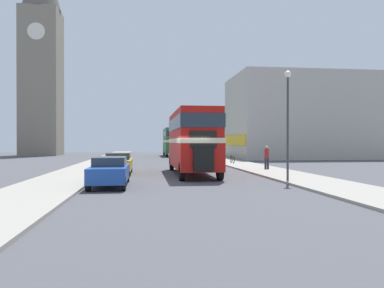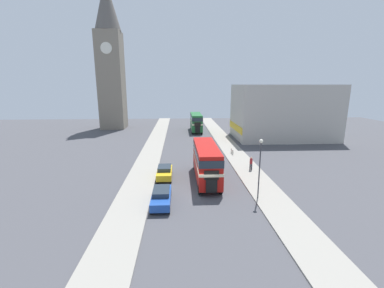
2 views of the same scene
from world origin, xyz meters
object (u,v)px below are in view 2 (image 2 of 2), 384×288
at_px(bus_distant, 196,121).
at_px(bicycle_on_pavement, 232,152).
at_px(car_parked_near, 161,196).
at_px(double_decker_bus, 206,160).
at_px(street_lamp, 260,160).
at_px(church_tower, 110,55).
at_px(pedestrian_walking, 251,163).
at_px(car_parked_mid, 165,172).

relative_size(bus_distant, bicycle_on_pavement, 5.41).
bearing_deg(car_parked_near, bus_distant, 81.26).
height_order(double_decker_bus, street_lamp, street_lamp).
relative_size(car_parked_near, bicycle_on_pavement, 2.61).
height_order(bicycle_on_pavement, church_tower, church_tower).
bearing_deg(car_parked_near, bicycle_on_pavement, 58.93).
bearing_deg(street_lamp, pedestrian_walking, 78.91).
bearing_deg(bicycle_on_pavement, church_tower, 132.58).
height_order(bus_distant, pedestrian_walking, bus_distant).
height_order(bus_distant, car_parked_mid, bus_distant).
distance_m(car_parked_near, pedestrian_walking, 14.08).
bearing_deg(car_parked_near, street_lamp, 3.13).
relative_size(double_decker_bus, car_parked_mid, 2.41).
relative_size(car_parked_near, pedestrian_walking, 2.62).
height_order(pedestrian_walking, church_tower, church_tower).
distance_m(car_parked_near, bicycle_on_pavement, 19.68).
distance_m(car_parked_mid, church_tower, 43.40).
xyz_separation_m(double_decker_bus, car_parked_near, (-4.82, -5.98, -1.72)).
xyz_separation_m(car_parked_mid, pedestrian_walking, (10.99, 1.98, 0.37)).
bearing_deg(double_decker_bus, bus_distant, 88.18).
bearing_deg(double_decker_bus, car_parked_mid, 169.57).
height_order(double_decker_bus, car_parked_near, double_decker_bus).
bearing_deg(pedestrian_walking, car_parked_near, -140.99).
xyz_separation_m(bus_distant, car_parked_near, (-5.84, -38.01, -1.75)).
height_order(car_parked_mid, church_tower, church_tower).
relative_size(double_decker_bus, bicycle_on_pavement, 5.63).
xyz_separation_m(street_lamp, church_tower, (-24.06, 43.47, 13.86)).
xyz_separation_m(car_parked_near, bicycle_on_pavement, (10.16, 16.86, -0.27)).
bearing_deg(bicycle_on_pavement, pedestrian_walking, -84.46).
bearing_deg(street_lamp, church_tower, 118.96).
bearing_deg(car_parked_near, pedestrian_walking, 39.01).
relative_size(pedestrian_walking, church_tower, 0.05).
height_order(double_decker_bus, car_parked_mid, double_decker_bus).
height_order(car_parked_mid, street_lamp, street_lamp).
bearing_deg(pedestrian_walking, street_lamp, -101.09).
xyz_separation_m(car_parked_near, church_tower, (-14.76, 43.98, 17.07)).
distance_m(bus_distant, church_tower, 26.36).
height_order(bus_distant, church_tower, church_tower).
bearing_deg(double_decker_bus, street_lamp, -50.75).
distance_m(bus_distant, bicycle_on_pavement, 21.67).
height_order(pedestrian_walking, bicycle_on_pavement, pedestrian_walking).
xyz_separation_m(pedestrian_walking, street_lamp, (-1.64, -8.35, 2.85)).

